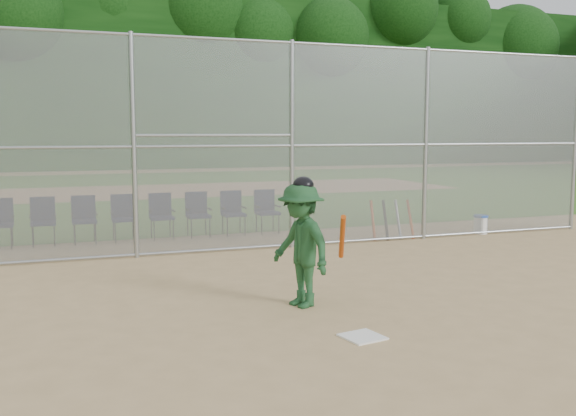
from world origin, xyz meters
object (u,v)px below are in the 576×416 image
object	(u,v)px
water_cooler	(481,224)
chair_0	(0,224)
home_plate	(362,337)
batter_at_plate	(301,244)

from	to	relation	value
water_cooler	chair_0	xyz separation A→B (m)	(-9.94, 1.75, 0.27)
water_cooler	chair_0	distance (m)	10.10
home_plate	water_cooler	world-z (taller)	water_cooler
batter_at_plate	chair_0	bearing A→B (deg)	123.78
batter_at_plate	home_plate	bearing A→B (deg)	-83.39
chair_0	home_plate	bearing A→B (deg)	-60.71
batter_at_plate	water_cooler	xyz separation A→B (m)	(5.96, 4.20, -0.61)
batter_at_plate	chair_0	size ratio (longest dim) A/B	1.77
home_plate	water_cooler	xyz separation A→B (m)	(5.79, 5.65, 0.20)
home_plate	batter_at_plate	world-z (taller)	batter_at_plate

